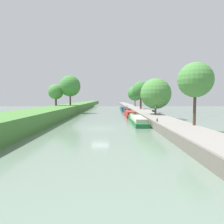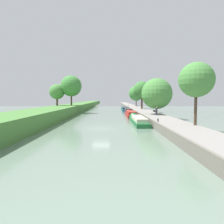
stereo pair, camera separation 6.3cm
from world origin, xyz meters
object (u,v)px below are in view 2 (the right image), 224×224
(narrowboat_teal, at_px, (123,109))
(mooring_bollard_far, at_px, (127,106))
(person_walking, at_px, (155,111))
(narrowboat_red, at_px, (130,114))
(narrowboat_navy, at_px, (127,111))
(mooring_bollard_near, at_px, (157,120))
(park_bench, at_px, (153,110))
(narrowboat_green, at_px, (137,120))

(narrowboat_teal, xyz_separation_m, mooring_bollard_far, (1.95, 6.68, 0.82))
(narrowboat_teal, bearing_deg, mooring_bollard_far, 73.71)
(narrowboat_teal, height_order, person_walking, person_walking)
(narrowboat_red, relative_size, narrowboat_teal, 0.75)
(narrowboat_navy, bearing_deg, person_walking, -79.90)
(mooring_bollard_near, distance_m, park_bench, 20.63)
(narrowboat_green, relative_size, narrowboat_red, 1.24)
(person_walking, height_order, mooring_bollard_near, person_walking)
(narrowboat_teal, height_order, park_bench, park_bench)
(park_bench, bearing_deg, narrowboat_green, -113.73)
(narrowboat_red, xyz_separation_m, narrowboat_teal, (0.06, 25.79, -0.05))
(narrowboat_red, bearing_deg, mooring_bollard_far, 86.46)
(narrowboat_navy, bearing_deg, park_bench, -65.97)
(narrowboat_teal, bearing_deg, park_bench, -77.63)
(mooring_bollard_far, bearing_deg, narrowboat_navy, -95.16)
(mooring_bollard_far, bearing_deg, narrowboat_teal, -106.29)
(mooring_bollard_near, relative_size, park_bench, 0.30)
(narrowboat_red, height_order, mooring_bollard_far, mooring_bollard_far)
(narrowboat_green, height_order, mooring_bollard_near, mooring_bollard_near)
(mooring_bollard_near, xyz_separation_m, mooring_bollard_far, (0.00, 52.73, 0.00))
(narrowboat_red, bearing_deg, narrowboat_teal, 89.87)
(person_walking, bearing_deg, narrowboat_navy, 100.10)
(mooring_bollard_near, height_order, park_bench, park_bench)
(narrowboat_navy, xyz_separation_m, person_walking, (3.91, -21.95, 1.41))
(person_walking, height_order, park_bench, person_walking)
(person_walking, distance_m, park_bench, 9.73)
(narrowboat_green, distance_m, narrowboat_navy, 25.11)
(mooring_bollard_far, distance_m, park_bench, 32.64)
(narrowboat_red, height_order, narrowboat_navy, narrowboat_navy)
(person_walking, relative_size, mooring_bollard_near, 3.69)
(narrowboat_green, relative_size, person_walking, 8.28)
(narrowboat_teal, xyz_separation_m, mooring_bollard_near, (1.95, -46.05, 0.82))
(narrowboat_teal, bearing_deg, narrowboat_navy, -89.41)
(narrowboat_teal, distance_m, person_walking, 35.60)
(narrowboat_red, distance_m, mooring_bollard_near, 20.37)
(mooring_bollard_far, bearing_deg, person_walking, -87.14)
(mooring_bollard_far, xyz_separation_m, park_bench, (3.70, -32.43, 0.12))
(narrowboat_navy, height_order, mooring_bollard_far, mooring_bollard_far)
(narrowboat_navy, bearing_deg, narrowboat_teal, 90.59)
(narrowboat_navy, distance_m, park_bench, 13.57)
(narrowboat_green, bearing_deg, narrowboat_red, 90.49)
(narrowboat_teal, xyz_separation_m, person_walking, (4.05, -35.34, 1.47))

